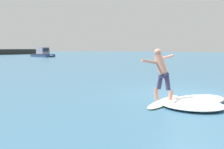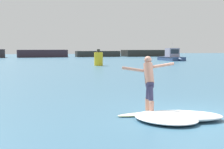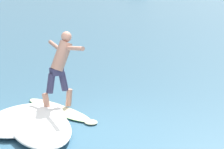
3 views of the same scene
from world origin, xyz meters
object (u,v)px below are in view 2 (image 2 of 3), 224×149
object	(u,v)px
small_boat_offshore	(172,57)
channel_marker_buoy	(99,59)
surfboard	(150,113)
surfer	(149,79)

from	to	relation	value
small_boat_offshore	channel_marker_buoy	size ratio (longest dim) A/B	3.59
small_boat_offshore	channel_marker_buoy	xyz separation A→B (m)	(-15.23, -10.40, 0.14)
surfboard	surfer	bearing A→B (deg)	98.45
surfer	small_boat_offshore	xyz separation A→B (m)	(20.94, 36.45, -0.43)
channel_marker_buoy	small_boat_offshore	bearing A→B (deg)	34.32
small_boat_offshore	surfboard	bearing A→B (deg)	-119.80
surfboard	channel_marker_buoy	bearing A→B (deg)	77.71
surfer	channel_marker_buoy	world-z (taller)	channel_marker_buoy
surfer	small_boat_offshore	size ratio (longest dim) A/B	0.25
surfboard	surfer	distance (m)	1.05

